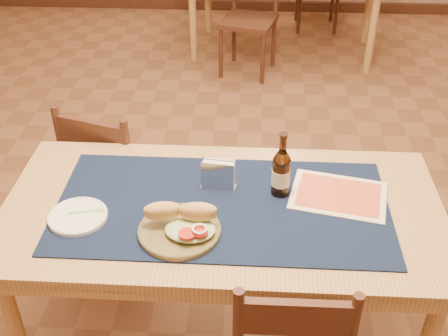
# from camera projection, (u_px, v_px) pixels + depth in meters

# --- Properties ---
(main_table) EXTENTS (1.60, 0.80, 0.75)m
(main_table) POSITION_uv_depth(u_px,v_px,m) (222.00, 224.00, 2.08)
(main_table) COLOR tan
(main_table) RESTS_ON ground
(placemat) EXTENTS (1.20, 0.60, 0.01)m
(placemat) POSITION_uv_depth(u_px,v_px,m) (222.00, 206.00, 2.03)
(placemat) COLOR #0F1A38
(placemat) RESTS_ON main_table
(baseboard) EXTENTS (6.00, 7.00, 0.10)m
(baseboard) POSITION_uv_depth(u_px,v_px,m) (231.00, 215.00, 3.09)
(baseboard) COLOR #3F2216
(baseboard) RESTS_ON ground
(chair_main_far) EXTENTS (0.50, 0.50, 0.86)m
(chair_main_far) POSITION_uv_depth(u_px,v_px,m) (115.00, 175.00, 2.71)
(chair_main_far) COLOR #3F2216
(chair_main_far) RESTS_ON ground
(chair_back_near) EXTENTS (0.50, 0.50, 0.88)m
(chair_back_near) POSITION_uv_depth(u_px,v_px,m) (250.00, 17.00, 4.48)
(chair_back_near) COLOR #3F2216
(chair_back_near) RESTS_ON ground
(sandwich_plate) EXTENTS (0.28, 0.28, 0.11)m
(sandwich_plate) POSITION_uv_depth(u_px,v_px,m) (182.00, 226.00, 1.89)
(sandwich_plate) COLOR brown
(sandwich_plate) RESTS_ON placemat
(side_plate) EXTENTS (0.21, 0.21, 0.02)m
(side_plate) POSITION_uv_depth(u_px,v_px,m) (78.00, 216.00, 1.96)
(side_plate) COLOR white
(side_plate) RESTS_ON placemat
(fork) EXTENTS (0.13, 0.05, 0.00)m
(fork) POSITION_uv_depth(u_px,v_px,m) (89.00, 211.00, 1.98)
(fork) COLOR #88D072
(fork) RESTS_ON side_plate
(beer_bottle) EXTENTS (0.07, 0.07, 0.26)m
(beer_bottle) POSITION_uv_depth(u_px,v_px,m) (281.00, 172.00, 2.03)
(beer_bottle) COLOR #40200B
(beer_bottle) RESTS_ON placemat
(napkin_holder) EXTENTS (0.14, 0.06, 0.12)m
(napkin_holder) POSITION_uv_depth(u_px,v_px,m) (218.00, 175.00, 2.09)
(napkin_holder) COLOR silver
(napkin_holder) RESTS_ON placemat
(menu_card) EXTENTS (0.39, 0.32, 0.01)m
(menu_card) POSITION_uv_depth(u_px,v_px,m) (338.00, 195.00, 2.07)
(menu_card) COLOR #F9E5BC
(menu_card) RESTS_ON placemat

